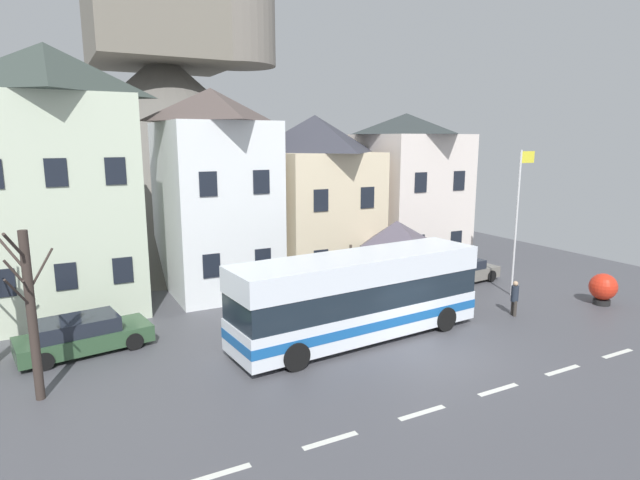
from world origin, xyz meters
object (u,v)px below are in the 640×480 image
(pedestrian_01, at_px, (459,280))
(public_bench, at_px, (369,277))
(transit_bus, at_px, (359,297))
(townhouse_02, at_px, (315,197))
(parked_car_00, at_px, (83,335))
(bare_tree_01, at_px, (31,312))
(flagpole, at_px, (518,213))
(bus_shelter, at_px, (397,235))
(parked_car_01, at_px, (461,271))
(pedestrian_00, at_px, (462,291))
(harbour_buoy, at_px, (603,288))
(hilltop_castle, at_px, (168,140))
(pedestrian_02, at_px, (515,297))
(townhouse_01, at_px, (214,191))
(townhouse_03, at_px, (404,190))
(townhouse_00, at_px, (56,183))

(pedestrian_01, height_order, public_bench, pedestrian_01)
(transit_bus, bearing_deg, townhouse_02, 68.13)
(parked_car_00, distance_m, bare_tree_01, 4.13)
(townhouse_02, xyz_separation_m, flagpole, (6.97, -8.20, -0.34))
(bus_shelter, height_order, pedestrian_01, bus_shelter)
(parked_car_01, xyz_separation_m, flagpole, (0.63, -3.04, 3.56))
(bus_shelter, bearing_deg, flagpole, -29.44)
(pedestrian_00, relative_size, harbour_buoy, 0.98)
(flagpole, bearing_deg, townhouse_02, 130.39)
(public_bench, bearing_deg, harbour_buoy, -44.17)
(hilltop_castle, relative_size, pedestrian_01, 20.03)
(pedestrian_00, distance_m, pedestrian_02, 2.26)
(townhouse_01, bearing_deg, public_bench, -26.61)
(transit_bus, bearing_deg, parked_car_01, 20.63)
(bus_shelter, bearing_deg, bare_tree_01, -166.13)
(townhouse_03, height_order, bare_tree_01, townhouse_03)
(hilltop_castle, xyz_separation_m, parked_car_00, (-8.09, -22.40, -7.02))
(pedestrian_01, bearing_deg, public_bench, 126.31)
(pedestrian_01, distance_m, bare_tree_01, 18.52)
(bus_shelter, bearing_deg, parked_car_01, 1.78)
(townhouse_01, distance_m, pedestrian_01, 13.16)
(parked_car_00, bearing_deg, pedestrian_01, -13.00)
(townhouse_00, xyz_separation_m, pedestrian_02, (17.54, -9.96, -4.98))
(transit_bus, bearing_deg, public_bench, 49.35)
(townhouse_01, distance_m, parked_car_00, 10.24)
(hilltop_castle, height_order, pedestrian_02, hilltop_castle)
(hilltop_castle, xyz_separation_m, harbour_buoy, (14.07, -27.72, -6.85))
(flagpole, bearing_deg, pedestrian_00, -172.20)
(parked_car_00, xyz_separation_m, pedestrian_02, (17.21, -4.49, 0.21))
(bare_tree_01, bearing_deg, transit_bus, -1.57)
(pedestrian_00, height_order, flagpole, flagpole)
(pedestrian_00, bearing_deg, townhouse_03, 70.44)
(pedestrian_00, distance_m, public_bench, 5.53)
(transit_bus, bearing_deg, parked_car_00, 155.26)
(parked_car_01, relative_size, bare_tree_01, 0.83)
(pedestrian_01, bearing_deg, bus_shelter, 140.76)
(townhouse_02, relative_size, public_bench, 6.04)
(townhouse_03, relative_size, parked_car_00, 1.93)
(townhouse_01, bearing_deg, pedestrian_00, -45.05)
(transit_bus, bearing_deg, harbour_buoy, -12.46)
(townhouse_03, bearing_deg, bus_shelter, -129.61)
(transit_bus, xyz_separation_m, pedestrian_02, (7.55, -0.92, -0.83))
(parked_car_00, height_order, public_bench, parked_car_00)
(townhouse_00, distance_m, townhouse_03, 19.21)
(townhouse_02, relative_size, bus_shelter, 2.40)
(townhouse_02, relative_size, pedestrian_02, 5.71)
(townhouse_00, distance_m, public_bench, 15.68)
(townhouse_00, relative_size, transit_bus, 1.11)
(harbour_buoy, relative_size, bare_tree_01, 0.28)
(bus_shelter, relative_size, pedestrian_00, 2.54)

